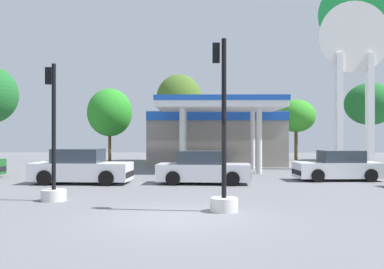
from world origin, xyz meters
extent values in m
plane|color=slate|center=(0.00, 0.00, 0.00)|extent=(90.00, 90.00, 0.00)
cube|color=gray|center=(1.79, 21.45, 1.94)|extent=(9.79, 5.66, 3.88)
cube|color=#194CB2|center=(1.79, 18.57, 3.53)|extent=(9.79, 0.12, 0.60)
cube|color=white|center=(1.79, 15.40, 3.95)|extent=(7.40, 5.83, 0.35)
cube|color=#194CB2|center=(1.79, 15.40, 4.28)|extent=(7.50, 5.93, 0.30)
cylinder|color=silver|center=(-0.43, 13.80, 1.89)|extent=(0.32, 0.32, 3.78)
cylinder|color=silver|center=(4.01, 13.80, 1.89)|extent=(0.32, 0.32, 3.78)
cylinder|color=silver|center=(-0.43, 17.00, 1.89)|extent=(0.32, 0.32, 3.78)
cylinder|color=silver|center=(4.01, 17.00, 1.89)|extent=(0.32, 0.32, 3.78)
cube|color=#4C4C51|center=(1.79, 15.40, 0.55)|extent=(0.90, 0.60, 1.10)
cube|color=white|center=(9.50, 16.74, 3.73)|extent=(0.40, 0.56, 7.47)
cube|color=white|center=(11.47, 16.74, 3.73)|extent=(0.40, 0.56, 7.47)
cylinder|color=white|center=(10.49, 16.74, 8.50)|extent=(4.59, 0.22, 4.59)
cylinder|color=#198C38|center=(10.49, 16.76, 9.88)|extent=(4.59, 0.22, 4.59)
cube|color=white|center=(10.49, 16.80, 9.19)|extent=(4.22, 0.08, 0.83)
cylinder|color=black|center=(6.09, 8.97, 0.31)|extent=(0.63, 0.25, 0.62)
cylinder|color=black|center=(6.00, 10.63, 0.31)|extent=(0.63, 0.25, 0.62)
cylinder|color=black|center=(8.61, 9.11, 0.31)|extent=(0.63, 0.25, 0.62)
cylinder|color=black|center=(8.51, 10.77, 0.31)|extent=(0.63, 0.25, 0.62)
cube|color=silver|center=(7.30, 9.87, 0.51)|extent=(4.15, 1.93, 0.74)
cube|color=#2D3842|center=(7.45, 9.88, 1.15)|extent=(2.02, 1.62, 0.62)
cube|color=black|center=(5.31, 9.76, 0.41)|extent=(0.21, 1.62, 0.23)
cylinder|color=black|center=(2.10, 9.04, 0.32)|extent=(0.65, 0.26, 0.63)
cylinder|color=black|center=(2.00, 7.34, 0.32)|extent=(0.65, 0.26, 0.63)
cylinder|color=black|center=(-0.47, 9.20, 0.32)|extent=(0.65, 0.26, 0.63)
cylinder|color=black|center=(-0.58, 7.50, 0.32)|extent=(0.65, 0.26, 0.63)
cube|color=silver|center=(0.76, 8.27, 0.52)|extent=(4.26, 1.99, 0.75)
cube|color=#2D3842|center=(0.61, 8.28, 1.18)|extent=(2.07, 1.66, 0.63)
cube|color=black|center=(2.80, 8.14, 0.42)|extent=(0.22, 1.66, 0.24)
cylinder|color=black|center=(-3.37, 9.09, 0.34)|extent=(0.68, 0.26, 0.67)
cylinder|color=black|center=(-3.45, 7.28, 0.34)|extent=(0.68, 0.26, 0.67)
cylinder|color=black|center=(-6.10, 9.21, 0.34)|extent=(0.68, 0.26, 0.67)
cylinder|color=black|center=(-6.18, 7.41, 0.34)|extent=(0.68, 0.26, 0.67)
cube|color=silver|center=(-4.77, 8.25, 0.55)|extent=(4.48, 2.04, 0.80)
cube|color=#2D3842|center=(-4.93, 8.25, 1.25)|extent=(2.17, 1.73, 0.67)
cube|color=black|center=(-2.61, 8.15, 0.44)|extent=(0.20, 1.76, 0.25)
cylinder|color=silver|center=(1.29, 0.95, 0.20)|extent=(0.80, 0.80, 0.39)
cylinder|color=black|center=(1.29, 0.95, 2.69)|extent=(0.14, 0.14, 4.58)
cube|color=black|center=(1.07, 1.11, 4.59)|extent=(0.21, 0.20, 0.57)
sphere|color=red|center=(1.07, 1.23, 4.77)|extent=(0.15, 0.15, 0.15)
sphere|color=#D89E0C|center=(1.07, 1.23, 4.59)|extent=(0.15, 0.15, 0.15)
sphere|color=green|center=(1.07, 1.23, 4.41)|extent=(0.15, 0.15, 0.15)
cylinder|color=silver|center=(-4.30, 2.95, 0.19)|extent=(0.83, 0.83, 0.37)
cylinder|color=black|center=(-4.30, 2.95, 2.48)|extent=(0.14, 0.14, 4.22)
cube|color=black|center=(-4.52, 3.11, 4.21)|extent=(0.21, 0.20, 0.57)
sphere|color=red|center=(-4.52, 3.23, 4.39)|extent=(0.15, 0.15, 0.15)
sphere|color=#D89E0C|center=(-4.52, 3.23, 4.21)|extent=(0.15, 0.15, 0.15)
sphere|color=green|center=(-4.52, 3.23, 4.03)|extent=(0.15, 0.15, 0.15)
cylinder|color=brown|center=(-7.11, 25.90, 1.36)|extent=(0.25, 0.25, 2.72)
ellipsoid|color=#2A8A26|center=(-7.11, 25.90, 4.15)|extent=(3.82, 3.82, 4.08)
cylinder|color=brown|center=(-1.17, 25.86, 1.93)|extent=(0.37, 0.37, 3.86)
ellipsoid|color=#436423|center=(-1.17, 25.86, 5.32)|extent=(3.89, 3.89, 4.11)
cylinder|color=brown|center=(9.16, 27.84, 1.32)|extent=(0.30, 0.30, 2.64)
ellipsoid|color=#338E27|center=(9.16, 27.84, 3.94)|extent=(3.46, 3.46, 2.90)
cylinder|color=brown|center=(15.30, 26.71, 1.64)|extent=(0.27, 0.27, 3.28)
ellipsoid|color=#1F642A|center=(15.30, 26.71, 4.91)|extent=(4.36, 4.36, 3.66)
camera|label=1|loc=(0.60, -11.81, 2.19)|focal=41.53mm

